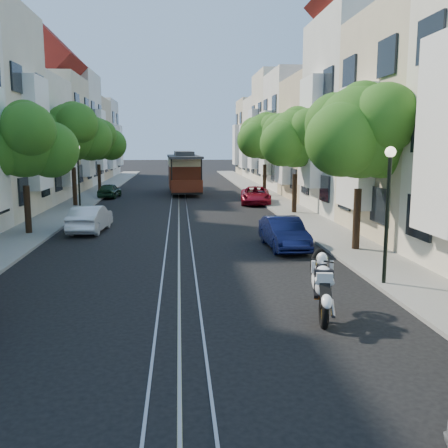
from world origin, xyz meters
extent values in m
plane|color=black|center=(0.00, 28.00, 0.00)|extent=(200.00, 200.00, 0.00)
cube|color=gray|center=(7.25, 28.00, 0.06)|extent=(2.50, 80.00, 0.12)
cube|color=gray|center=(-7.25, 28.00, 0.06)|extent=(2.50, 80.00, 0.12)
cube|color=gray|center=(-0.55, 28.00, 0.01)|extent=(0.06, 80.00, 0.02)
cube|color=gray|center=(0.00, 28.00, 0.01)|extent=(0.06, 80.00, 0.02)
cube|color=gray|center=(0.55, 28.00, 0.01)|extent=(0.06, 80.00, 0.02)
cube|color=tan|center=(0.00, 28.00, 0.00)|extent=(0.08, 80.00, 0.01)
cube|color=beige|center=(12.00, 12.00, 5.00)|extent=(7.00, 8.00, 10.00)
cube|color=white|center=(8.20, 12.00, 4.20)|extent=(0.90, 3.04, 5.50)
cube|color=silver|center=(12.00, 20.00, 6.00)|extent=(7.00, 8.00, 12.00)
cube|color=white|center=(8.20, 20.00, 5.04)|extent=(0.90, 3.04, 6.60)
cube|color=#C6B28C|center=(12.00, 28.00, 4.50)|extent=(7.00, 8.00, 9.00)
cube|color=white|center=(8.20, 28.00, 3.78)|extent=(0.90, 3.04, 4.95)
cube|color=white|center=(12.00, 36.00, 5.25)|extent=(7.00, 8.00, 10.50)
cube|color=white|center=(8.20, 36.00, 4.41)|extent=(0.90, 3.04, 5.78)
cube|color=beige|center=(12.00, 44.00, 5.75)|extent=(7.00, 8.00, 11.50)
cube|color=white|center=(8.20, 44.00, 4.83)|extent=(0.90, 3.04, 6.32)
cube|color=silver|center=(12.00, 52.00, 4.75)|extent=(7.00, 8.00, 9.50)
cube|color=white|center=(8.20, 52.00, 3.99)|extent=(0.90, 3.04, 5.23)
cube|color=beige|center=(12.00, 60.00, 5.00)|extent=(7.00, 8.00, 10.00)
cube|color=white|center=(8.20, 60.00, 4.20)|extent=(0.90, 3.04, 5.50)
cube|color=white|center=(-8.20, 20.00, 4.94)|extent=(0.90, 3.04, 6.47)
cube|color=silver|center=(-12.00, 28.00, 4.41)|extent=(7.00, 8.00, 8.82)
cube|color=white|center=(-8.20, 28.00, 3.70)|extent=(0.90, 3.04, 4.85)
cube|color=beige|center=(-12.00, 36.00, 5.14)|extent=(7.00, 8.00, 10.29)
cube|color=white|center=(-8.20, 36.00, 4.32)|extent=(0.90, 3.04, 5.66)
cube|color=silver|center=(-12.00, 44.00, 5.63)|extent=(7.00, 8.00, 11.27)
cube|color=white|center=(-8.20, 44.00, 4.73)|extent=(0.90, 3.04, 6.20)
cube|color=#C6B28C|center=(-12.00, 52.00, 4.66)|extent=(7.00, 8.00, 9.31)
cube|color=white|center=(-8.20, 52.00, 3.91)|extent=(0.90, 3.04, 5.12)
cube|color=white|center=(-12.00, 60.00, 4.90)|extent=(7.00, 8.00, 9.80)
cube|color=white|center=(-8.20, 60.00, 4.12)|extent=(0.90, 3.04, 5.39)
cylinder|color=black|center=(7.20, 9.00, 1.34)|extent=(0.30, 0.30, 2.45)
sphere|color=#2C5B16|center=(7.20, 9.00, 4.81)|extent=(3.64, 3.64, 3.64)
sphere|color=#2C5B16|center=(8.30, 9.50, 4.41)|extent=(2.91, 2.91, 2.91)
sphere|color=#2C5B16|center=(6.25, 8.30, 4.51)|extent=(2.84, 2.84, 2.84)
sphere|color=#2C5B16|center=(7.30, 9.10, 5.71)|extent=(2.18, 2.18, 2.18)
cylinder|color=black|center=(7.20, 20.00, 1.31)|extent=(0.30, 0.30, 2.38)
sphere|color=#2C5B16|center=(7.20, 20.00, 4.68)|extent=(3.54, 3.54, 3.54)
sphere|color=#2C5B16|center=(8.30, 20.50, 4.28)|extent=(2.83, 2.83, 2.83)
sphere|color=#2C5B16|center=(6.25, 19.30, 4.38)|extent=(2.76, 2.76, 2.76)
sphere|color=#2C5B16|center=(7.30, 20.10, 5.58)|extent=(2.12, 2.12, 2.12)
cylinder|color=black|center=(7.20, 31.00, 1.38)|extent=(0.30, 0.30, 2.52)
sphere|color=#2C5B16|center=(7.20, 31.00, 4.94)|extent=(3.74, 3.74, 3.74)
sphere|color=#2C5B16|center=(8.30, 31.50, 4.54)|extent=(3.00, 3.00, 3.00)
sphere|color=#2C5B16|center=(6.25, 30.30, 4.64)|extent=(2.92, 2.92, 2.92)
sphere|color=#2C5B16|center=(7.30, 31.10, 5.84)|extent=(2.25, 2.25, 2.25)
cylinder|color=black|center=(-7.20, 14.00, 1.26)|extent=(0.30, 0.30, 2.27)
sphere|color=#2C5B16|center=(-7.20, 14.00, 4.47)|extent=(3.38, 3.38, 3.38)
sphere|color=#2C5B16|center=(-6.10, 14.50, 4.07)|extent=(2.70, 2.70, 2.70)
sphere|color=#2C5B16|center=(-7.10, 14.10, 5.38)|extent=(2.03, 2.03, 2.03)
cylinder|color=black|center=(-7.20, 25.00, 1.43)|extent=(0.30, 0.30, 2.62)
sphere|color=#2C5B16|center=(-7.20, 25.00, 5.14)|extent=(3.90, 3.90, 3.90)
sphere|color=#2C5B16|center=(-6.10, 25.50, 4.74)|extent=(3.12, 3.12, 3.12)
sphere|color=#2C5B16|center=(-8.15, 24.30, 4.84)|extent=(3.04, 3.04, 3.04)
sphere|color=#2C5B16|center=(-7.10, 25.10, 6.04)|extent=(2.34, 2.34, 2.34)
cylinder|color=black|center=(-7.20, 36.00, 1.31)|extent=(0.30, 0.30, 2.38)
sphere|color=#2C5B16|center=(-7.20, 36.00, 4.68)|extent=(3.54, 3.54, 3.54)
sphere|color=#2C5B16|center=(-6.10, 36.50, 4.28)|extent=(2.83, 2.83, 2.83)
sphere|color=#2C5B16|center=(-8.15, 35.30, 4.38)|extent=(2.76, 2.76, 2.76)
sphere|color=#2C5B16|center=(-7.10, 36.10, 5.58)|extent=(2.12, 2.12, 2.12)
cylinder|color=black|center=(6.30, 4.00, 2.12)|extent=(0.12, 0.12, 4.00)
sphere|color=#FFF2CC|center=(6.30, 4.00, 4.12)|extent=(0.32, 0.32, 0.32)
cylinder|color=black|center=(-6.30, 22.00, 2.12)|extent=(0.12, 0.12, 4.00)
sphere|color=#FFF2CC|center=(-6.30, 22.00, 4.12)|extent=(0.32, 0.32, 0.32)
torus|color=black|center=(3.48, 0.86, 0.35)|extent=(0.32, 0.89, 0.87)
torus|color=black|center=(3.71, 2.21, 1.20)|extent=(0.68, 0.73, 0.85)
ellipsoid|color=white|center=(3.58, 1.47, 0.97)|extent=(0.71, 1.26, 1.06)
ellipsoid|color=white|center=(3.53, 1.17, 1.19)|extent=(0.54, 0.72, 0.60)
cube|color=black|center=(3.45, 0.71, 0.92)|extent=(0.35, 0.64, 0.44)
cube|color=silver|center=(3.53, 1.14, 1.18)|extent=(0.49, 0.69, 0.26)
sphere|color=black|center=(3.59, 1.51, 1.29)|extent=(0.31, 0.31, 0.31)
cube|color=black|center=(0.50, 33.87, 0.49)|extent=(2.89, 8.87, 0.33)
cube|color=#501B0D|center=(0.50, 33.87, 1.81)|extent=(2.86, 5.59, 2.63)
cube|color=beige|center=(0.50, 33.87, 2.80)|extent=(2.92, 5.65, 0.66)
cube|color=#2D2D30|center=(0.50, 33.87, 3.23)|extent=(3.11, 8.88, 0.20)
cube|color=#2D2D30|center=(0.50, 33.87, 3.51)|extent=(1.74, 4.99, 0.38)
imported|color=#0B1139|center=(4.40, 9.86, 0.66)|extent=(1.56, 4.04, 1.31)
imported|color=maroon|center=(5.60, 25.49, 0.63)|extent=(2.62, 4.78, 1.27)
imported|color=silver|center=(-4.40, 14.72, 0.67)|extent=(1.72, 4.14, 1.33)
imported|color=black|center=(-5.60, 30.70, 0.59)|extent=(1.74, 3.60, 1.19)
camera|label=1|loc=(0.05, -10.40, 4.36)|focal=40.00mm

